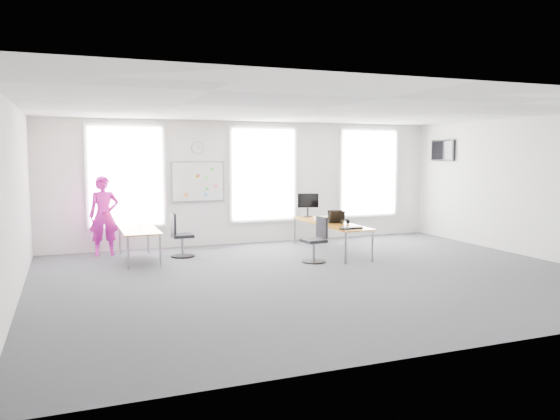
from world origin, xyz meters
name	(u,v)px	position (x,y,z in m)	size (l,w,h in m)	color
floor	(321,276)	(0.00, 0.00, 0.00)	(10.00, 10.00, 0.00)	#26262B
ceiling	(322,109)	(0.00, 0.00, 3.00)	(10.00, 10.00, 0.00)	white
wall_back	(252,183)	(0.00, 4.00, 1.50)	(10.00, 10.00, 0.00)	silver
wall_front	(478,218)	(0.00, -4.00, 1.50)	(10.00, 10.00, 0.00)	silver
wall_left	(13,202)	(-5.00, 0.00, 1.50)	(10.00, 10.00, 0.00)	silver
wall_right	(534,187)	(5.00, 0.00, 1.50)	(10.00, 10.00, 0.00)	silver
window_left	(126,176)	(-3.00, 3.97, 1.70)	(1.60, 0.06, 2.20)	white
window_mid	(263,174)	(0.30, 3.97, 1.70)	(1.60, 0.06, 2.20)	white
window_right	(369,173)	(3.30, 3.97, 1.70)	(1.60, 0.06, 2.20)	white
desk_right	(330,224)	(1.24, 2.12, 0.63)	(0.74, 2.76, 0.67)	#AC5E1D
desk_left	(139,231)	(-2.91, 2.69, 0.61)	(0.73, 1.83, 0.67)	#AC5E1D
chair_right	(316,242)	(0.45, 1.19, 0.40)	(0.49, 0.49, 0.92)	black
chair_left	(180,238)	(-2.04, 2.75, 0.42)	(0.51, 0.51, 0.95)	black
person	(104,216)	(-3.53, 3.57, 0.87)	(0.63, 0.42, 1.74)	#C7169C
whiteboard	(198,182)	(-1.35, 3.97, 1.55)	(1.20, 0.03, 0.90)	silver
wall_clock	(197,148)	(-1.35, 3.97, 2.35)	(0.30, 0.30, 0.04)	gray
tv	(443,150)	(4.95, 3.00, 2.30)	(0.06, 0.90, 0.55)	black
keyboard	(351,228)	(1.16, 1.01, 0.68)	(0.50, 0.18, 0.02)	black
mouse	(360,227)	(1.42, 1.08, 0.69)	(0.06, 0.10, 0.04)	black
lens_cap	(346,225)	(1.32, 1.53, 0.68)	(0.06, 0.06, 0.01)	black
headphones	(345,222)	(1.40, 1.73, 0.72)	(0.19, 0.10, 0.11)	black
laptop_sleeve	(336,217)	(1.30, 1.94, 0.81)	(0.36, 0.22, 0.29)	black
paper_stack	(322,219)	(1.19, 2.45, 0.73)	(0.31, 0.23, 0.11)	beige
monitor	(308,203)	(1.21, 3.29, 1.02)	(0.51, 0.21, 0.57)	black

